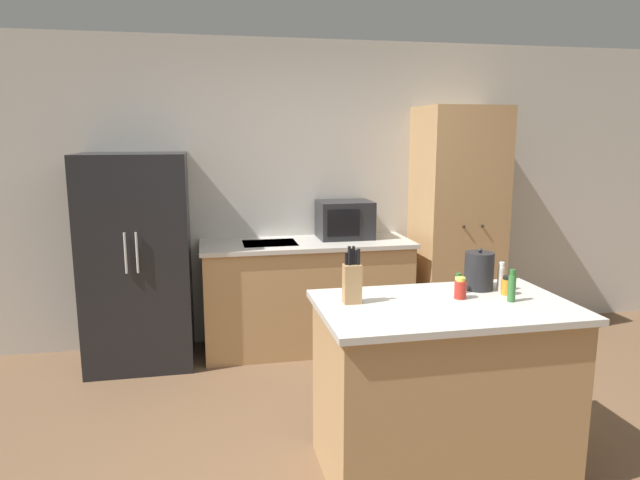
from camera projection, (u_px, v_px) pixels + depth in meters
wall_back at (308, 193)px, 5.03m from camera, size 7.20×0.06×2.60m
refrigerator at (138, 260)px, 4.47m from camera, size 0.81×0.71×1.67m
back_counter at (307, 295)px, 4.85m from camera, size 1.76×0.64×0.93m
pantry_cabinet at (457, 225)px, 5.01m from camera, size 0.69×0.63×2.04m
kitchen_island at (441, 388)px, 3.05m from camera, size 1.32×0.80×0.95m
microwave at (345, 220)px, 4.90m from camera, size 0.46×0.37×0.32m
knife_block at (352, 281)px, 2.94m from camera, size 0.09×0.07×0.30m
spice_bottle_tall_dark at (460, 289)px, 3.04m from camera, size 0.06×0.06×0.12m
spice_bottle_short_red at (507, 286)px, 3.11m from camera, size 0.06×0.06×0.10m
spice_bottle_amber_oil at (458, 284)px, 3.14m from camera, size 0.04×0.04×0.11m
spice_bottle_green_herb at (501, 277)px, 3.18m from camera, size 0.04×0.04×0.16m
spice_bottle_pale_salt at (512, 287)px, 2.98m from camera, size 0.04×0.04×0.17m
kettle at (479, 271)px, 3.21m from camera, size 0.16×0.16×0.24m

